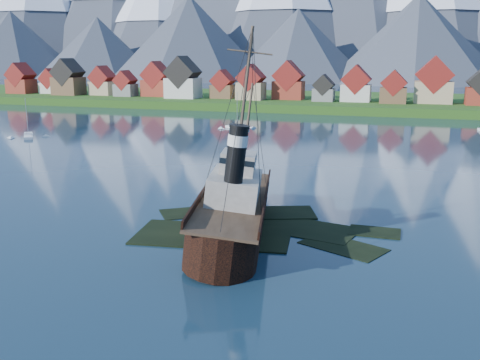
% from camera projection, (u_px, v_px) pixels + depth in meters
% --- Properties ---
extents(ground, '(1400.00, 1400.00, 0.00)m').
position_uv_depth(ground, '(242.00, 233.00, 63.51)').
color(ground, '#152C3D').
rests_on(ground, ground).
extents(shoal, '(31.71, 21.24, 1.14)m').
position_uv_depth(shoal, '(261.00, 232.00, 65.07)').
color(shoal, black).
rests_on(shoal, ground).
extents(shore_bank, '(600.00, 80.00, 3.20)m').
position_uv_depth(shore_bank, '(364.00, 106.00, 221.31)').
color(shore_bank, '#224F16').
rests_on(shore_bank, ground).
extents(seawall, '(600.00, 2.50, 2.00)m').
position_uv_depth(seawall, '(355.00, 115.00, 186.04)').
color(seawall, '#3F3D38').
rests_on(seawall, ground).
extents(town, '(250.96, 16.69, 17.30)m').
position_uv_depth(town, '(276.00, 85.00, 212.40)').
color(town, maroon).
rests_on(town, ground).
extents(tugboat_wreck, '(7.33, 31.59, 25.03)m').
position_uv_depth(tugboat_wreck, '(234.00, 206.00, 63.37)').
color(tugboat_wreck, black).
rests_on(tugboat_wreck, ground).
extents(sailboat_a, '(7.03, 8.09, 10.52)m').
position_uv_depth(sailboat_a, '(29.00, 136.00, 136.65)').
color(sailboat_a, silver).
rests_on(sailboat_a, ground).
extents(sailboat_c, '(8.21, 6.38, 10.87)m').
position_uv_depth(sailboat_c, '(237.00, 128.00, 152.66)').
color(sailboat_c, silver).
rests_on(sailboat_c, ground).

